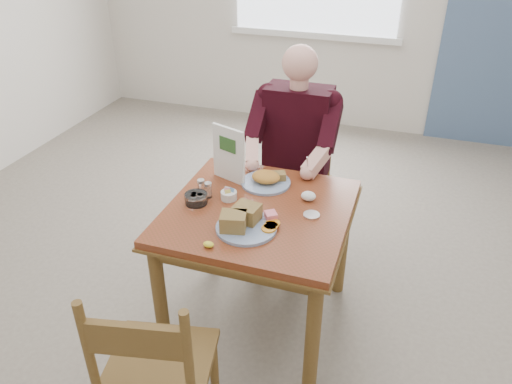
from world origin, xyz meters
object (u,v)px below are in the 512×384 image
(chair_far, at_px, (296,182))
(diner, at_px, (295,141))
(chair_near, at_px, (156,372))
(near_plate, at_px, (244,221))
(far_plate, at_px, (267,179))
(table, at_px, (258,226))

(chair_far, distance_m, diner, 0.34)
(chair_far, bearing_deg, chair_near, -94.80)
(chair_far, distance_m, near_plate, 1.03)
(far_plate, bearing_deg, chair_far, 86.29)
(table, bearing_deg, chair_near, -99.12)
(chair_near, relative_size, diner, 0.69)
(near_plate, height_order, far_plate, near_plate)
(near_plate, bearing_deg, chair_far, 89.48)
(table, xyz_separation_m, chair_near, (-0.14, -0.87, -0.16))
(diner, xyz_separation_m, near_plate, (-0.01, -0.89, -0.02))
(near_plate, distance_m, far_plate, 0.44)
(diner, bearing_deg, chair_near, -95.07)
(chair_far, bearing_deg, diner, -89.99)
(table, bearing_deg, chair_far, 90.00)
(near_plate, relative_size, far_plate, 0.89)
(near_plate, bearing_deg, chair_near, -100.79)
(chair_far, bearing_deg, table, -90.00)
(table, distance_m, diner, 0.73)
(table, height_order, diner, diner)
(table, height_order, chair_far, chair_far)
(chair_near, height_order, near_plate, chair_near)
(diner, height_order, near_plate, diner)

